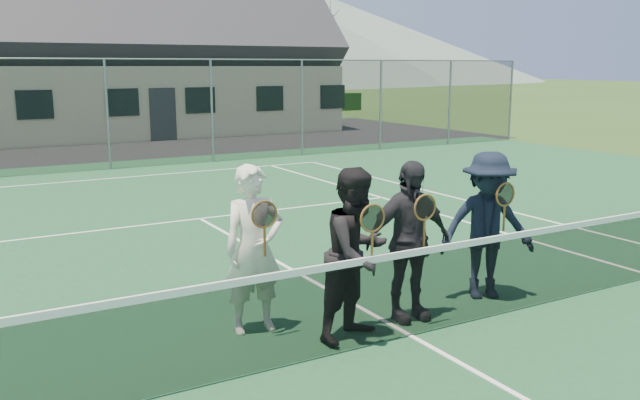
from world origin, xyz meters
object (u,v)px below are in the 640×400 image
object	(u,v)px
clubhouse	(143,38)
player_a	(254,249)
player_d	(487,226)
player_b	(357,254)
player_c	(408,241)
tennis_net	(412,289)

from	to	relation	value
clubhouse	player_a	bearing A→B (deg)	-103.07
player_d	player_a	bearing A→B (deg)	171.62
clubhouse	player_b	world-z (taller)	clubhouse
player_b	player_c	size ratio (longest dim) A/B	1.00
player_c	player_a	bearing A→B (deg)	161.56
clubhouse	player_b	xyz separation A→B (m)	(-4.50, -23.71, -3.07)
tennis_net	player_b	size ratio (longest dim) A/B	6.49
player_a	player_b	distance (m)	1.09
player_a	player_c	bearing A→B (deg)	-18.44
player_c	clubhouse	bearing A→B (deg)	81.01
player_a	player_d	bearing A→B (deg)	-8.38
player_d	player_b	bearing A→B (deg)	-172.64
clubhouse	player_b	bearing A→B (deg)	-100.74
tennis_net	player_b	world-z (taller)	player_b
player_a	player_b	world-z (taller)	same
player_b	player_c	bearing A→B (deg)	11.00
player_c	player_b	bearing A→B (deg)	-169.00
player_d	player_c	bearing A→B (deg)	-174.88
clubhouse	player_a	world-z (taller)	clubhouse
player_a	player_d	distance (m)	2.92
player_b	player_d	distance (m)	2.06
player_c	player_d	world-z (taller)	same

